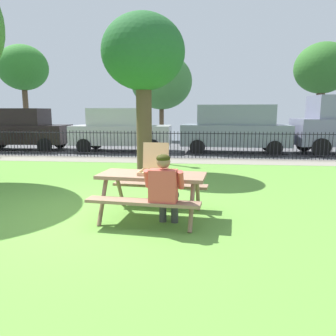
{
  "coord_description": "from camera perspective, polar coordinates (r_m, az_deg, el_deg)",
  "views": [
    {
      "loc": [
        1.86,
        -5.43,
        1.83
      ],
      "look_at": [
        1.22,
        0.69,
        0.75
      ],
      "focal_mm": 35.03,
      "sensor_mm": 36.0,
      "label": 1
    }
  ],
  "objects": [
    {
      "name": "street_asphalt",
      "position": [
        16.73,
        -0.46,
        3.62
      ],
      "size": [
        28.0,
        7.59,
        0.01
      ],
      "primitive_type": "cube",
      "color": "#515154"
    },
    {
      "name": "picnic_table_foreground",
      "position": [
        5.61,
        -2.77,
        -2.75
      ],
      "size": [
        1.94,
        1.65,
        0.79
      ],
      "color": "#8F6B54",
      "rests_on": "ground"
    },
    {
      "name": "cobblestone_walkway",
      "position": [
        12.31,
        -2.8,
        1.35
      ],
      "size": [
        28.0,
        1.4,
        0.01
      ],
      "primitive_type": "cube",
      "color": "gray"
    },
    {
      "name": "parked_car_right",
      "position": [
        14.65,
        11.58,
        6.85
      ],
      "size": [
        4.68,
        2.12,
        2.08
      ],
      "color": "slate",
      "rests_on": "ground"
    },
    {
      "name": "ground",
      "position": [
        7.55,
        -8.5,
        -4.28
      ],
      "size": [
        28.0,
        11.3,
        0.02
      ],
      "primitive_type": "cube",
      "color": "#60973A"
    },
    {
      "name": "far_tree_left",
      "position": [
        24.67,
        -23.92,
        15.59
      ],
      "size": [
        3.27,
        3.27,
        6.13
      ],
      "color": "brown",
      "rests_on": "ground"
    },
    {
      "name": "parked_car_left",
      "position": [
        16.87,
        -24.4,
        6.24
      ],
      "size": [
        4.49,
        2.11,
        1.94
      ],
      "color": "black",
      "rests_on": "ground"
    },
    {
      "name": "parked_car_center",
      "position": [
        15.03,
        -8.13,
        6.68
      ],
      "size": [
        4.45,
        2.01,
        1.94
      ],
      "color": "#B8B9BB",
      "rests_on": "ground"
    },
    {
      "name": "iron_fence_streetside",
      "position": [
        12.93,
        -2.35,
        4.17
      ],
      "size": [
        19.74,
        0.03,
        1.05
      ],
      "color": "black",
      "rests_on": "ground"
    },
    {
      "name": "lamp_post_walkway",
      "position": [
        12.06,
        -5.03,
        12.32
      ],
      "size": [
        0.28,
        0.28,
        3.8
      ],
      "color": "black",
      "rests_on": "ground"
    },
    {
      "name": "pizza_box_open",
      "position": [
        5.62,
        -2.44,
        0.06
      ],
      "size": [
        0.49,
        0.53,
        0.51
      ],
      "color": "tan",
      "rests_on": "picnic_table_foreground"
    },
    {
      "name": "adult_at_table",
      "position": [
        5.05,
        -0.6,
        -3.48
      ],
      "size": [
        0.63,
        0.62,
        1.19
      ],
      "color": "#3E3E3E",
      "rests_on": "ground"
    },
    {
      "name": "far_tree_midleft",
      "position": [
        21.66,
        -1.14,
        14.8
      ],
      "size": [
        3.92,
        3.92,
        5.45
      ],
      "color": "brown",
      "rests_on": "ground"
    },
    {
      "name": "tree_near_table",
      "position": [
        10.05,
        -4.33,
        18.95
      ],
      "size": [
        2.42,
        2.42,
        4.59
      ],
      "color": "brown",
      "rests_on": "ground"
    },
    {
      "name": "far_tree_center",
      "position": [
        22.73,
        25.31,
        15.29
      ],
      "size": [
        3.36,
        3.36,
        5.9
      ],
      "color": "brown",
      "rests_on": "ground"
    }
  ]
}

